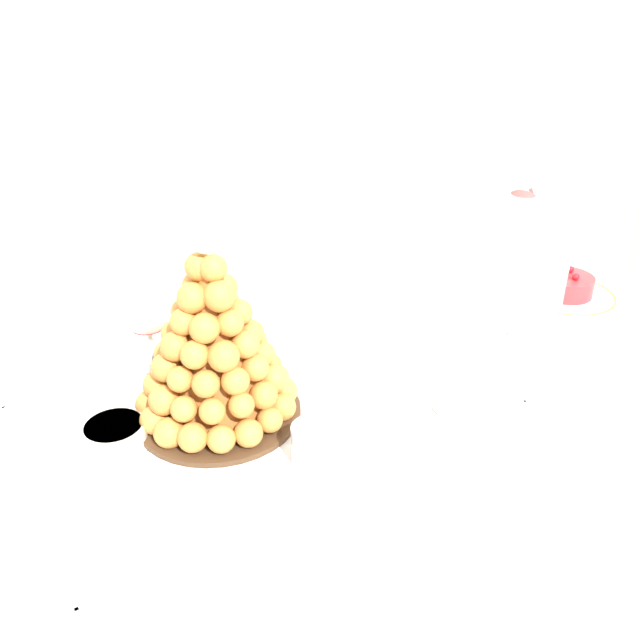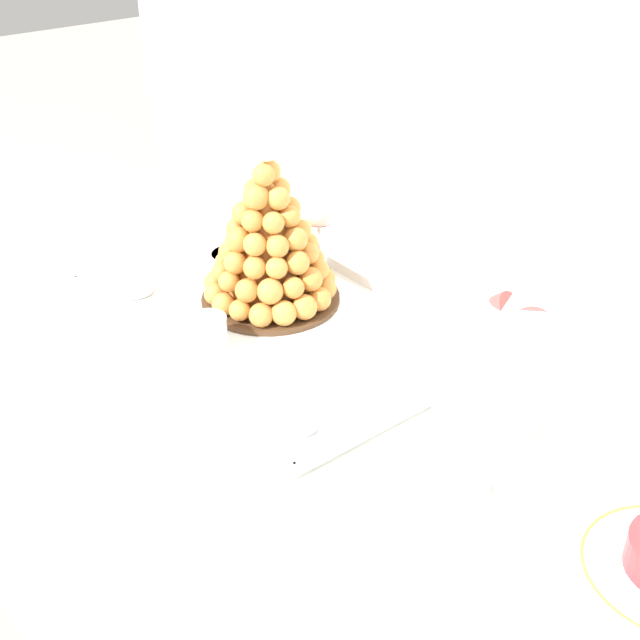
# 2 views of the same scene
# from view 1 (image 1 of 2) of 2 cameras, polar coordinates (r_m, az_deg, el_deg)

# --- Properties ---
(backdrop_wall) EXTENTS (4.80, 0.10, 2.50)m
(backdrop_wall) POSITION_cam_1_polar(r_m,az_deg,el_deg) (1.75, -18.89, 24.42)
(backdrop_wall) COLOR silver
(backdrop_wall) RESTS_ON ground_plane
(buffet_table) EXTENTS (1.47, 0.98, 0.77)m
(buffet_table) POSITION_cam_1_polar(r_m,az_deg,el_deg) (1.01, 3.19, -10.37)
(buffet_table) COLOR brown
(buffet_table) RESTS_ON ground_plane
(serving_tray) EXTENTS (0.63, 0.40, 0.02)m
(serving_tray) POSITION_cam_1_polar(r_m,az_deg,el_deg) (0.91, -4.81, -8.48)
(serving_tray) COLOR white
(serving_tray) RESTS_ON buffet_table
(croquembouche) EXTENTS (0.23, 0.23, 0.28)m
(croquembouche) POSITION_cam_1_polar(r_m,az_deg,el_deg) (0.86, -9.52, -2.55)
(croquembouche) COLOR #4C331E
(croquembouche) RESTS_ON serving_tray
(dessert_cup_left) EXTENTS (0.06, 0.06, 0.05)m
(dessert_cup_left) POSITION_cam_1_polar(r_m,az_deg,el_deg) (0.74, -16.15, -16.97)
(dessert_cup_left) COLOR silver
(dessert_cup_left) RESTS_ON serving_tray
(dessert_cup_mid_left) EXTENTS (0.06, 0.06, 0.05)m
(dessert_cup_mid_left) POSITION_cam_1_polar(r_m,az_deg,el_deg) (0.81, -0.55, -11.17)
(dessert_cup_mid_left) COLOR silver
(dessert_cup_mid_left) RESTS_ON serving_tray
(dessert_cup_centre) EXTENTS (0.06, 0.06, 0.05)m
(dessert_cup_centre) POSITION_cam_1_polar(r_m,az_deg,el_deg) (0.92, 12.05, -6.44)
(dessert_cup_centre) COLOR silver
(dessert_cup_centre) RESTS_ON serving_tray
(creme_brulee_ramekin) EXTENTS (0.08, 0.08, 0.03)m
(creme_brulee_ramekin) POSITION_cam_1_polar(r_m,az_deg,el_deg) (0.89, -17.90, -9.55)
(creme_brulee_ramekin) COLOR white
(creme_brulee_ramekin) RESTS_ON serving_tray
(macaron_goblet) EXTENTS (0.14, 0.14, 0.27)m
(macaron_goblet) POSITION_cam_1_polar(r_m,az_deg,el_deg) (1.09, 17.94, 5.96)
(macaron_goblet) COLOR white
(macaron_goblet) RESTS_ON buffet_table
(fruit_tart_plate) EXTENTS (0.20, 0.20, 0.06)m
(fruit_tart_plate) POSITION_cam_1_polar(r_m,az_deg,el_deg) (1.33, 21.02, 2.59)
(fruit_tart_plate) COLOR white
(fruit_tart_plate) RESTS_ON buffet_table
(wine_glass) EXTENTS (0.07, 0.07, 0.16)m
(wine_glass) POSITION_cam_1_polar(r_m,az_deg,el_deg) (0.96, -15.23, 0.37)
(wine_glass) COLOR silver
(wine_glass) RESTS_ON buffet_table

